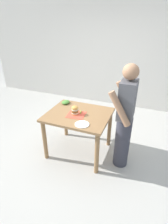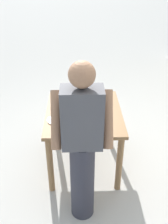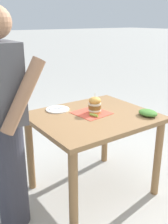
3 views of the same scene
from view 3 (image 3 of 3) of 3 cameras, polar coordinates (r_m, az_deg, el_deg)
name	(u,v)px [view 3 (image 3 of 3)]	position (r m, az deg, el deg)	size (l,w,h in m)	color
ground_plane	(92,190)	(2.71, 1.81, -16.55)	(80.00, 80.00, 0.00)	#ADAAA3
patio_table	(93,129)	(2.38, 1.97, -3.66)	(0.89, 1.05, 0.79)	olive
serving_paper	(92,113)	(2.38, 1.65, -0.22)	(0.29, 0.29, 0.00)	#D64C38
sandwich	(95,105)	(2.37, 2.37, 1.56)	(0.12, 0.12, 0.18)	gold
pickle_spear	(94,115)	(2.29, 2.19, -0.71)	(0.02, 0.02, 0.08)	#8EA83D
side_plate_with_forks	(58,109)	(2.48, -5.76, 0.57)	(0.22, 0.22, 0.02)	white
side_salad	(148,113)	(2.38, 13.73, -0.18)	(0.18, 0.14, 0.05)	#477F33
diner_across_table	(6,122)	(1.99, -16.60, -2.20)	(0.55, 0.35, 1.69)	#33333D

